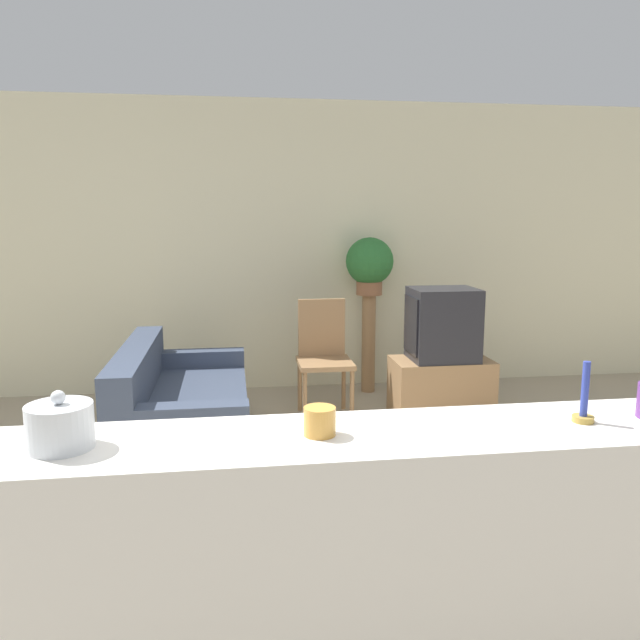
# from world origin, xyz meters

# --- Properties ---
(ground_plane) EXTENTS (14.00, 14.00, 0.00)m
(ground_plane) POSITION_xyz_m (0.00, 0.00, 0.00)
(ground_plane) COLOR tan
(wall_back) EXTENTS (9.00, 0.06, 2.70)m
(wall_back) POSITION_xyz_m (0.00, 3.43, 1.35)
(wall_back) COLOR beige
(wall_back) RESTS_ON ground_plane
(couch) EXTENTS (0.85, 1.63, 0.77)m
(couch) POSITION_xyz_m (-0.64, 1.81, 0.28)
(couch) COLOR #384256
(couch) RESTS_ON ground_plane
(tv_stand) EXTENTS (0.80, 0.45, 0.49)m
(tv_stand) POSITION_xyz_m (1.42, 2.30, 0.25)
(tv_stand) COLOR #9E754C
(tv_stand) RESTS_ON ground_plane
(television) EXTENTS (0.54, 0.43, 0.59)m
(television) POSITION_xyz_m (1.42, 2.30, 0.78)
(television) COLOR #232328
(television) RESTS_ON tv_stand
(wooden_chair) EXTENTS (0.44, 0.44, 0.96)m
(wooden_chair) POSITION_xyz_m (0.48, 2.52, 0.53)
(wooden_chair) COLOR #9E754C
(wooden_chair) RESTS_ON ground_plane
(plant_stand) EXTENTS (0.13, 0.13, 0.92)m
(plant_stand) POSITION_xyz_m (1.00, 3.13, 0.46)
(plant_stand) COLOR #9E754C
(plant_stand) RESTS_ON ground_plane
(potted_plant) EXTENTS (0.44, 0.44, 0.53)m
(potted_plant) POSITION_xyz_m (1.00, 3.13, 1.22)
(potted_plant) COLOR #8E5B3D
(potted_plant) RESTS_ON plant_stand
(foreground_counter) EXTENTS (2.77, 0.44, 1.00)m
(foreground_counter) POSITION_xyz_m (0.00, -0.67, 0.50)
(foreground_counter) COLOR white
(foreground_counter) RESTS_ON ground_plane
(decorative_bowl) EXTENTS (0.19, 0.19, 0.17)m
(decorative_bowl) POSITION_xyz_m (-0.77, -0.67, 1.06)
(decorative_bowl) COLOR silver
(decorative_bowl) RESTS_ON foreground_counter
(candle_jar) EXTENTS (0.10, 0.10, 0.09)m
(candle_jar) POSITION_xyz_m (-0.01, -0.67, 1.04)
(candle_jar) COLOR gold
(candle_jar) RESTS_ON foreground_counter
(candlestick) EXTENTS (0.07, 0.07, 0.20)m
(candlestick) POSITION_xyz_m (0.86, -0.67, 1.06)
(candlestick) COLOR #B7933D
(candlestick) RESTS_ON foreground_counter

